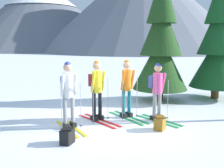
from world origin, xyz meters
TOP-DOWN VIEW (x-y plane):
  - ground_plane at (0.00, 0.00)m, footprint 400.00×400.00m
  - skier_in_white at (-1.10, -0.38)m, footprint 0.92×1.55m
  - skier_in_yellow at (-0.31, 0.22)m, footprint 1.23×1.60m
  - skier_in_orange at (0.62, 0.42)m, footprint 1.06×1.65m
  - skier_in_pink at (1.47, 0.05)m, footprint 1.11×1.47m
  - pine_tree_near at (4.67, 2.72)m, footprint 2.12×2.12m
  - pine_tree_mid at (2.27, 2.51)m, footprint 2.10×2.10m
  - backpack_on_snow_front at (1.32, -0.83)m, footprint 0.38×0.40m
  - backpack_on_snow_beside at (-1.08, -1.53)m, footprint 0.35×0.39m
  - mountain_ridge_distant at (1.24, 58.06)m, footprint 70.40×58.99m

SIDE VIEW (x-z plane):
  - ground_plane at x=0.00m, z-range 0.00..0.00m
  - backpack_on_snow_front at x=1.32m, z-range 0.00..0.38m
  - backpack_on_snow_beside at x=-1.08m, z-range 0.00..0.38m
  - skier_in_pink at x=1.47m, z-range 0.11..1.82m
  - skier_in_orange at x=0.62m, z-range 0.10..1.89m
  - skier_in_yellow at x=-0.31m, z-range 0.12..1.91m
  - skier_in_white at x=-1.10m, z-range 0.13..1.94m
  - pine_tree_mid at x=2.27m, z-range -0.22..4.87m
  - pine_tree_near at x=4.67m, z-range -0.22..4.89m
  - mountain_ridge_distant at x=1.24m, z-range -0.42..19.92m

